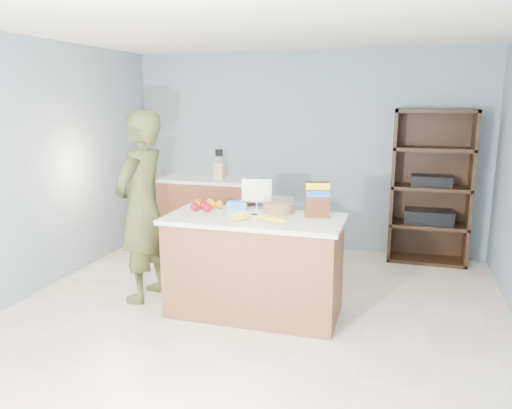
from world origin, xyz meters
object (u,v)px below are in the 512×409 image
(shelving_unit, at_px, (430,190))
(cereal_box, at_px, (317,197))
(counter_peninsula, at_px, (254,269))
(person, at_px, (142,207))
(tv, at_px, (257,192))

(shelving_unit, height_order, cereal_box, shelving_unit)
(counter_peninsula, distance_m, shelving_unit, 2.61)
(counter_peninsula, relative_size, person, 0.86)
(counter_peninsula, relative_size, tv, 5.53)
(cereal_box, bearing_deg, person, -176.46)
(shelving_unit, bearing_deg, tv, -133.47)
(tv, bearing_deg, cereal_box, -17.44)
(person, bearing_deg, shelving_unit, 130.97)
(tv, distance_m, cereal_box, 0.63)
(person, distance_m, tv, 1.10)
(shelving_unit, distance_m, cereal_box, 2.17)
(counter_peninsula, bearing_deg, tv, 102.85)
(counter_peninsula, distance_m, person, 1.23)
(shelving_unit, distance_m, person, 3.35)
(person, height_order, tv, person)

